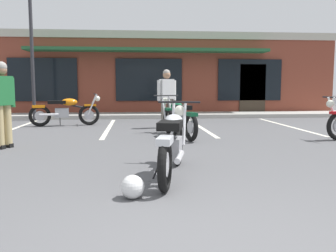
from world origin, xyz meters
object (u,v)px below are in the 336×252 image
person_by_back_row (2,99)px  helmet_on_pavement (133,187)px  motorcycle_black_cruiser (65,111)px  person_in_black_shirt (167,95)px  parking_lot_lamp_post (30,33)px  motorcycle_silver_naked (179,118)px  motorcycle_foreground_classic (173,142)px

person_by_back_row → helmet_on_pavement: bearing=-53.7°
motorcycle_black_cruiser → person_in_black_shirt: bearing=-15.7°
parking_lot_lamp_post → person_by_back_row: bearing=-80.3°
motorcycle_black_cruiser → motorcycle_silver_naked: (3.13, -2.71, 0.00)m
person_in_black_shirt → person_by_back_row: 4.64m
motorcycle_black_cruiser → helmet_on_pavement: 7.66m
motorcycle_black_cruiser → helmet_on_pavement: size_ratio=8.07×
motorcycle_black_cruiser → parking_lot_lamp_post: bearing=129.3°
motorcycle_silver_naked → parking_lot_lamp_post: bearing=135.6°
motorcycle_black_cruiser → motorcycle_silver_naked: bearing=-40.9°
person_by_back_row → motorcycle_foreground_classic: bearing=-39.2°
motorcycle_black_cruiser → person_by_back_row: 4.01m
motorcycle_foreground_classic → parking_lot_lamp_post: size_ratio=0.46×
person_in_black_shirt → motorcycle_foreground_classic: bearing=-94.2°
motorcycle_black_cruiser → helmet_on_pavement: motorcycle_black_cruiser is taller
person_in_black_shirt → parking_lot_lamp_post: 5.51m
motorcycle_silver_naked → parking_lot_lamp_post: size_ratio=0.45×
motorcycle_foreground_classic → helmet_on_pavement: bearing=-119.8°
motorcycle_silver_naked → person_by_back_row: bearing=-160.8°
person_in_black_shirt → helmet_on_pavement: bearing=-98.2°
motorcycle_foreground_classic → person_in_black_shirt: (0.41, 5.59, 0.49)m
person_by_back_row → parking_lot_lamp_post: parking_lot_lamp_post is taller
motorcycle_silver_naked → person_in_black_shirt: 1.93m
helmet_on_pavement → parking_lot_lamp_post: (-3.48, 9.09, 2.87)m
motorcycle_foreground_classic → person_by_back_row: person_by_back_row is taller
motorcycle_foreground_classic → motorcycle_silver_naked: same height
motorcycle_black_cruiser → person_by_back_row: person_by_back_row is taller
person_in_black_shirt → person_by_back_row: size_ratio=1.00×
parking_lot_lamp_post → person_in_black_shirt: bearing=-30.2°
motorcycle_black_cruiser → person_in_black_shirt: size_ratio=1.25×
helmet_on_pavement → person_by_back_row: bearing=126.3°
person_by_back_row → helmet_on_pavement: person_by_back_row is taller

